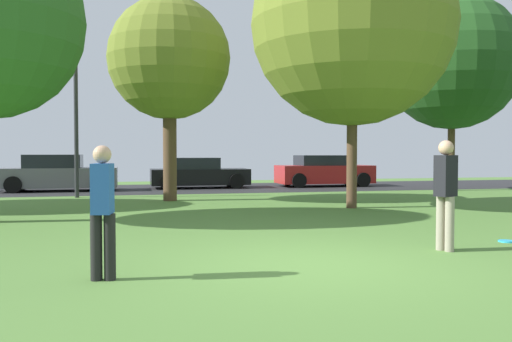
{
  "coord_description": "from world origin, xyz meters",
  "views": [
    {
      "loc": [
        -2.43,
        -6.97,
        1.54
      ],
      "look_at": [
        0.0,
        3.41,
        1.17
      ],
      "focal_mm": 37.95,
      "sensor_mm": 36.0,
      "label": 1
    }
  ],
  "objects_px": {
    "birch_tree_lone": "(353,24)",
    "person_bystander": "(103,206)",
    "maple_tree_near": "(169,59)",
    "frisbee_disc": "(506,241)",
    "parked_car_grey": "(58,174)",
    "person_thrower": "(446,190)",
    "parked_car_red": "(323,172)",
    "parked_car_black": "(199,174)",
    "maple_tree_far": "(452,62)",
    "street_lamp_post": "(76,131)"
  },
  "relations": [
    {
      "from": "frisbee_disc",
      "to": "street_lamp_post",
      "type": "bearing_deg",
      "value": 125.66
    },
    {
      "from": "parked_car_black",
      "to": "frisbee_disc",
      "type": "bearing_deg",
      "value": -77.42
    },
    {
      "from": "maple_tree_far",
      "to": "parked_car_black",
      "type": "xyz_separation_m",
      "value": [
        -9.72,
        3.81,
        -4.54
      ]
    },
    {
      "from": "person_bystander",
      "to": "parked_car_black",
      "type": "relative_size",
      "value": 0.39
    },
    {
      "from": "maple_tree_far",
      "to": "parked_car_black",
      "type": "bearing_deg",
      "value": 158.58
    },
    {
      "from": "birch_tree_lone",
      "to": "frisbee_disc",
      "type": "xyz_separation_m",
      "value": [
        0.32,
        -5.89,
        -5.02
      ]
    },
    {
      "from": "parked_car_red",
      "to": "street_lamp_post",
      "type": "height_order",
      "value": "street_lamp_post"
    },
    {
      "from": "parked_car_black",
      "to": "birch_tree_lone",
      "type": "bearing_deg",
      "value": -71.73
    },
    {
      "from": "parked_car_grey",
      "to": "parked_car_black",
      "type": "distance_m",
      "value": 5.67
    },
    {
      "from": "maple_tree_far",
      "to": "parked_car_black",
      "type": "distance_m",
      "value": 11.38
    },
    {
      "from": "parked_car_grey",
      "to": "frisbee_disc",
      "type": "bearing_deg",
      "value": -58.27
    },
    {
      "from": "parked_car_red",
      "to": "parked_car_black",
      "type": "bearing_deg",
      "value": 178.83
    },
    {
      "from": "parked_car_black",
      "to": "person_thrower",
      "type": "bearing_deg",
      "value": -83.12
    },
    {
      "from": "birch_tree_lone",
      "to": "person_thrower",
      "type": "relative_size",
      "value": 4.54
    },
    {
      "from": "person_thrower",
      "to": "parked_car_grey",
      "type": "relative_size",
      "value": 0.39
    },
    {
      "from": "maple_tree_far",
      "to": "parked_car_red",
      "type": "bearing_deg",
      "value": 137.73
    },
    {
      "from": "birch_tree_lone",
      "to": "street_lamp_post",
      "type": "distance_m",
      "value": 9.76
    },
    {
      "from": "maple_tree_near",
      "to": "parked_car_black",
      "type": "xyz_separation_m",
      "value": [
        1.64,
        5.88,
        -3.87
      ]
    },
    {
      "from": "parked_car_grey",
      "to": "parked_car_red",
      "type": "xyz_separation_m",
      "value": [
        11.29,
        0.47,
        -0.01
      ]
    },
    {
      "from": "birch_tree_lone",
      "to": "parked_car_black",
      "type": "bearing_deg",
      "value": 108.27
    },
    {
      "from": "maple_tree_near",
      "to": "frisbee_disc",
      "type": "relative_size",
      "value": 23.81
    },
    {
      "from": "parked_car_black",
      "to": "parked_car_red",
      "type": "xyz_separation_m",
      "value": [
        5.65,
        -0.12,
        0.05
      ]
    },
    {
      "from": "maple_tree_near",
      "to": "street_lamp_post",
      "type": "height_order",
      "value": "maple_tree_near"
    },
    {
      "from": "maple_tree_near",
      "to": "street_lamp_post",
      "type": "bearing_deg",
      "value": 148.06
    },
    {
      "from": "birch_tree_lone",
      "to": "street_lamp_post",
      "type": "bearing_deg",
      "value": 145.51
    },
    {
      "from": "maple_tree_far",
      "to": "maple_tree_near",
      "type": "bearing_deg",
      "value": -169.68
    },
    {
      "from": "maple_tree_far",
      "to": "parked_car_grey",
      "type": "relative_size",
      "value": 1.77
    },
    {
      "from": "maple_tree_near",
      "to": "parked_car_grey",
      "type": "xyz_separation_m",
      "value": [
        -4.0,
        5.29,
        -3.81
      ]
    },
    {
      "from": "person_thrower",
      "to": "frisbee_disc",
      "type": "bearing_deg",
      "value": 175.29
    },
    {
      "from": "maple_tree_far",
      "to": "frisbee_disc",
      "type": "bearing_deg",
      "value": -119.04
    },
    {
      "from": "frisbee_disc",
      "to": "parked_car_grey",
      "type": "bearing_deg",
      "value": 121.73
    },
    {
      "from": "person_bystander",
      "to": "parked_car_grey",
      "type": "bearing_deg",
      "value": 18.3
    },
    {
      "from": "frisbee_disc",
      "to": "parked_car_black",
      "type": "relative_size",
      "value": 0.07
    },
    {
      "from": "birch_tree_lone",
      "to": "maple_tree_far",
      "type": "distance_m",
      "value": 8.62
    },
    {
      "from": "birch_tree_lone",
      "to": "parked_car_black",
      "type": "relative_size",
      "value": 1.88
    },
    {
      "from": "maple_tree_near",
      "to": "frisbee_disc",
      "type": "bearing_deg",
      "value": -61.63
    },
    {
      "from": "person_bystander",
      "to": "parked_car_grey",
      "type": "distance_m",
      "value": 16.1
    },
    {
      "from": "maple_tree_far",
      "to": "person_bystander",
      "type": "distance_m",
      "value": 18.6
    },
    {
      "from": "maple_tree_near",
      "to": "frisbee_disc",
      "type": "height_order",
      "value": "maple_tree_near"
    },
    {
      "from": "parked_car_red",
      "to": "person_bystander",
      "type": "bearing_deg",
      "value": -118.38
    },
    {
      "from": "person_thrower",
      "to": "person_bystander",
      "type": "relative_size",
      "value": 1.06
    },
    {
      "from": "maple_tree_far",
      "to": "parked_car_grey",
      "type": "distance_m",
      "value": 16.32
    },
    {
      "from": "street_lamp_post",
      "to": "person_bystander",
      "type": "bearing_deg",
      "value": -83.45
    },
    {
      "from": "frisbee_disc",
      "to": "parked_car_grey",
      "type": "relative_size",
      "value": 0.06
    },
    {
      "from": "birch_tree_lone",
      "to": "person_bystander",
      "type": "distance_m",
      "value": 10.4
    },
    {
      "from": "person_bystander",
      "to": "maple_tree_far",
      "type": "bearing_deg",
      "value": -35.93
    },
    {
      "from": "maple_tree_far",
      "to": "parked_car_red",
      "type": "height_order",
      "value": "maple_tree_far"
    },
    {
      "from": "person_thrower",
      "to": "parked_car_grey",
      "type": "bearing_deg",
      "value": -86.66
    },
    {
      "from": "person_bystander",
      "to": "parked_car_red",
      "type": "distance_m",
      "value": 18.62
    },
    {
      "from": "maple_tree_far",
      "to": "frisbee_disc",
      "type": "relative_size",
      "value": 29.03
    }
  ]
}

